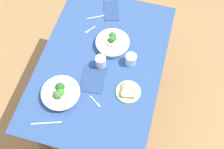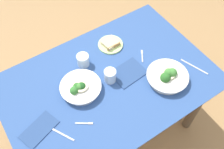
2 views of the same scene
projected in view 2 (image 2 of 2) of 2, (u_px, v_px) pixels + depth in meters
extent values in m
plane|color=#9E7547|center=(110.00, 127.00, 2.29)|extent=(6.00, 6.00, 0.00)
cube|color=#2D4C84|center=(109.00, 82.00, 1.68)|extent=(1.38, 0.93, 0.01)
cube|color=brown|center=(109.00, 83.00, 1.69)|extent=(1.34, 0.90, 0.02)
cylinder|color=brown|center=(197.00, 106.00, 2.01)|extent=(0.07, 0.07, 0.71)
cylinder|color=brown|center=(21.00, 111.00, 1.98)|extent=(0.07, 0.07, 0.71)
cylinder|color=brown|center=(141.00, 48.00, 2.35)|extent=(0.07, 0.07, 0.71)
cylinder|color=white|center=(81.00, 88.00, 1.63)|extent=(0.24, 0.24, 0.04)
cylinder|color=white|center=(81.00, 86.00, 1.61)|extent=(0.26, 0.26, 0.01)
sphere|color=#33702D|center=(74.00, 91.00, 1.57)|extent=(0.05, 0.05, 0.05)
sphere|color=#1E511E|center=(81.00, 87.00, 1.59)|extent=(0.06, 0.06, 0.06)
sphere|color=#286023|center=(77.00, 87.00, 1.60)|extent=(0.05, 0.05, 0.05)
sphere|color=#3D7A33|center=(80.00, 87.00, 1.59)|extent=(0.05, 0.05, 0.05)
cylinder|color=beige|center=(81.00, 86.00, 1.59)|extent=(0.10, 0.10, 0.01)
cylinder|color=silver|center=(167.00, 77.00, 1.67)|extent=(0.24, 0.24, 0.04)
cylinder|color=silver|center=(168.00, 75.00, 1.65)|extent=(0.27, 0.27, 0.01)
sphere|color=#286023|center=(165.00, 78.00, 1.63)|extent=(0.07, 0.07, 0.07)
sphere|color=#286023|center=(168.00, 75.00, 1.65)|extent=(0.04, 0.04, 0.04)
sphere|color=#3D7A33|center=(169.00, 73.00, 1.64)|extent=(0.06, 0.06, 0.06)
sphere|color=#286023|center=(169.00, 76.00, 1.64)|extent=(0.05, 0.05, 0.05)
sphere|color=#3D7A33|center=(172.00, 73.00, 1.65)|extent=(0.06, 0.06, 0.06)
cylinder|color=beige|center=(168.00, 74.00, 1.64)|extent=(0.10, 0.10, 0.01)
cylinder|color=#B7D684|center=(110.00, 45.00, 1.86)|extent=(0.18, 0.18, 0.01)
cube|color=#CCB284|center=(110.00, 43.00, 1.84)|extent=(0.12, 0.11, 0.03)
cube|color=#9E703D|center=(114.00, 47.00, 1.82)|extent=(0.11, 0.01, 0.03)
cylinder|color=silver|center=(83.00, 60.00, 1.73)|extent=(0.08, 0.08, 0.09)
cylinder|color=silver|center=(110.00, 76.00, 1.65)|extent=(0.08, 0.08, 0.09)
cube|color=#B7B7BC|center=(82.00, 123.00, 1.51)|extent=(0.07, 0.05, 0.00)
cube|color=#B7B7BC|center=(90.00, 123.00, 1.51)|extent=(0.03, 0.03, 0.00)
cube|color=#B7B7BC|center=(142.00, 57.00, 1.79)|extent=(0.05, 0.07, 0.00)
cube|color=#B7B7BC|center=(142.00, 52.00, 1.82)|extent=(0.03, 0.03, 0.00)
cube|color=#B7B7BC|center=(59.00, 132.00, 1.47)|extent=(0.11, 0.19, 0.00)
cube|color=#B7B7BC|center=(194.00, 67.00, 1.75)|extent=(0.08, 0.20, 0.00)
cube|color=navy|center=(39.00, 129.00, 1.48)|extent=(0.24, 0.18, 0.01)
cube|color=navy|center=(128.00, 73.00, 1.72)|extent=(0.23, 0.18, 0.01)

